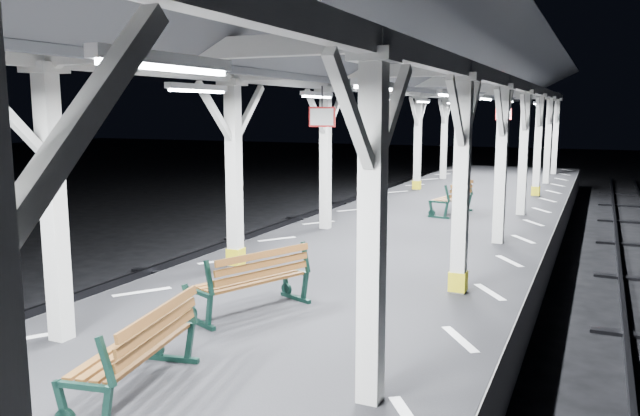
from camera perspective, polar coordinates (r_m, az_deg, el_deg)
The scene contains 9 objects.
ground at distance 9.13m, azimuth -3.37°, elevation -15.53°, with size 120.00×120.00×0.00m, color black.
platform at distance 8.94m, azimuth -3.40°, elevation -12.61°, with size 6.00×50.00×1.00m, color black.
hazard_stripes_left at distance 10.09m, azimuth -15.95°, elevation -7.38°, with size 1.00×48.00×0.01m, color silver.
hazard_stripes_right at distance 7.99m, azimuth 12.67°, elevation -11.62°, with size 1.00×48.00×0.01m, color silver.
track_left at distance 12.11m, azimuth -25.16°, elevation -9.74°, with size 2.20×60.00×0.16m.
canopy at distance 8.34m, azimuth -3.73°, elevation 14.33°, with size 5.40×49.00×4.65m.
bench_near at distance 6.47m, azimuth -15.94°, elevation -12.13°, with size 0.93×1.78×0.92m.
bench_mid at distance 8.64m, azimuth -5.97°, elevation -6.48°, with size 1.22×1.81×0.92m.
bench_far at distance 17.14m, azimuth 12.21°, elevation 0.98°, with size 0.90×1.73×0.89m.
Camera 1 is at (3.89, -7.35, 3.77)m, focal length 35.00 mm.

